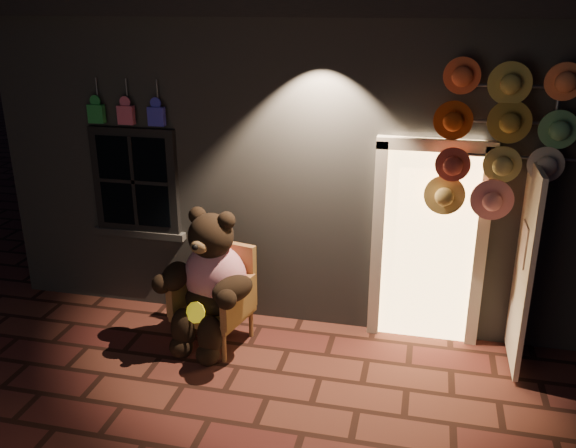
% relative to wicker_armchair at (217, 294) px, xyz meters
% --- Properties ---
extents(ground, '(60.00, 60.00, 0.00)m').
position_rel_wicker_armchair_xyz_m(ground, '(0.78, -0.91, -0.53)').
color(ground, brown).
rests_on(ground, ground).
extents(shop_building, '(7.30, 5.95, 3.51)m').
position_rel_wicker_armchair_xyz_m(shop_building, '(0.79, 3.08, 1.21)').
color(shop_building, slate).
rests_on(shop_building, ground).
extents(wicker_armchair, '(0.85, 0.80, 1.05)m').
position_rel_wicker_armchair_xyz_m(wicker_armchair, '(0.00, 0.00, 0.00)').
color(wicker_armchair, '#A0623E').
rests_on(wicker_armchair, ground).
extents(teddy_bear, '(1.07, 0.94, 1.51)m').
position_rel_wicker_armchair_xyz_m(teddy_bear, '(-0.02, -0.13, 0.21)').
color(teddy_bear, '#BB1338').
rests_on(teddy_bear, ground).
extents(hat_rack, '(1.68, 0.22, 2.96)m').
position_rel_wicker_armchair_xyz_m(hat_rack, '(2.88, 0.37, 1.74)').
color(hat_rack, '#59595E').
rests_on(hat_rack, ground).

